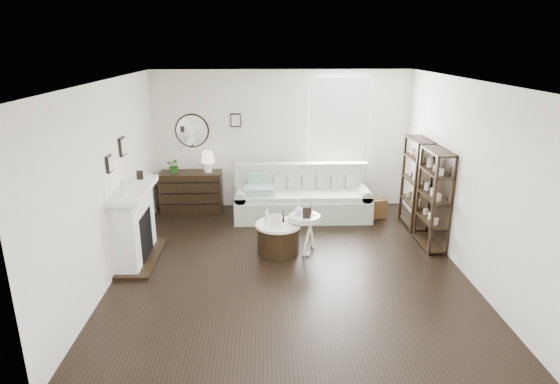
{
  "coord_description": "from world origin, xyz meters",
  "views": [
    {
      "loc": [
        -0.36,
        -6.31,
        3.18
      ],
      "look_at": [
        -0.11,
        0.8,
        0.9
      ],
      "focal_mm": 30.0,
      "sensor_mm": 36.0,
      "label": 1
    }
  ],
  "objects_px": {
    "dresser": "(192,192)",
    "drum_table": "(278,238)",
    "sofa": "(302,200)",
    "pedestal_table": "(304,218)"
  },
  "relations": [
    {
      "from": "dresser",
      "to": "pedestal_table",
      "type": "relative_size",
      "value": 1.94
    },
    {
      "from": "dresser",
      "to": "drum_table",
      "type": "bearing_deg",
      "value": -50.96
    },
    {
      "from": "sofa",
      "to": "pedestal_table",
      "type": "height_order",
      "value": "sofa"
    },
    {
      "from": "drum_table",
      "to": "pedestal_table",
      "type": "xyz_separation_m",
      "value": [
        0.41,
        0.06,
        0.3
      ]
    },
    {
      "from": "dresser",
      "to": "pedestal_table",
      "type": "xyz_separation_m",
      "value": [
        2.05,
        -1.96,
        0.16
      ]
    },
    {
      "from": "dresser",
      "to": "sofa",
      "type": "bearing_deg",
      "value": -10.39
    },
    {
      "from": "dresser",
      "to": "pedestal_table",
      "type": "bearing_deg",
      "value": -43.77
    },
    {
      "from": "sofa",
      "to": "drum_table",
      "type": "distance_m",
      "value": 1.7
    },
    {
      "from": "dresser",
      "to": "drum_table",
      "type": "height_order",
      "value": "dresser"
    },
    {
      "from": "drum_table",
      "to": "pedestal_table",
      "type": "relative_size",
      "value": 1.17
    }
  ]
}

